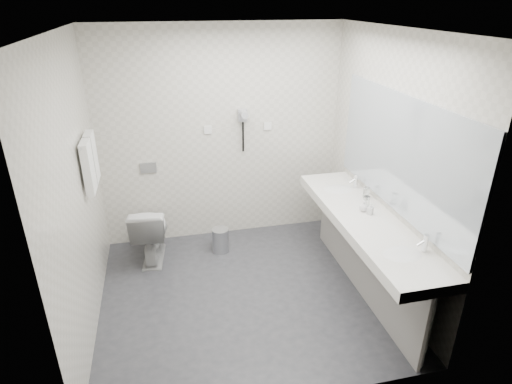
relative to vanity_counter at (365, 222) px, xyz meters
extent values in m
plane|color=#2C2D32|center=(-1.12, 0.20, -0.80)|extent=(2.80, 2.80, 0.00)
plane|color=silver|center=(-1.12, 0.20, 1.70)|extent=(2.80, 2.80, 0.00)
plane|color=beige|center=(-1.12, 1.50, 0.45)|extent=(2.80, 0.00, 2.80)
plane|color=beige|center=(-1.12, -1.10, 0.45)|extent=(2.80, 0.00, 2.80)
plane|color=beige|center=(-2.52, 0.20, 0.45)|extent=(0.00, 2.60, 2.60)
plane|color=beige|center=(0.27, 0.20, 0.45)|extent=(0.00, 2.60, 2.60)
cube|color=silver|center=(0.00, 0.00, 0.00)|extent=(0.55, 2.20, 0.10)
cube|color=gray|center=(0.02, 0.00, -0.42)|extent=(0.03, 2.15, 0.75)
cylinder|color=silver|center=(0.05, -1.04, -0.42)|extent=(0.06, 0.06, 0.75)
cylinder|color=silver|center=(0.05, 1.04, -0.42)|extent=(0.06, 0.06, 0.75)
cube|color=#B2BCC6|center=(0.26, 0.00, 0.65)|extent=(0.02, 2.20, 1.05)
ellipsoid|color=silver|center=(0.00, -0.65, 0.04)|extent=(0.40, 0.31, 0.05)
ellipsoid|color=silver|center=(0.00, 0.65, 0.04)|extent=(0.40, 0.31, 0.05)
cylinder|color=silver|center=(0.19, -0.65, 0.12)|extent=(0.04, 0.04, 0.15)
cylinder|color=silver|center=(0.19, 0.65, 0.12)|extent=(0.04, 0.04, 0.15)
imported|color=silver|center=(0.06, 0.04, 0.11)|extent=(0.07, 0.07, 0.11)
imported|color=silver|center=(0.03, 0.12, 0.10)|extent=(0.10, 0.10, 0.10)
cylinder|color=silver|center=(0.10, 0.20, 0.11)|extent=(0.07, 0.07, 0.11)
cylinder|color=silver|center=(0.19, 0.38, 0.11)|extent=(0.07, 0.07, 0.11)
imported|color=silver|center=(-2.01, 1.09, -0.46)|extent=(0.45, 0.71, 0.68)
cube|color=#B2B5BA|center=(-1.98, 1.49, 0.15)|extent=(0.18, 0.02, 0.12)
cylinder|color=#B2B5BA|center=(-1.24, 1.06, -0.66)|extent=(0.22, 0.22, 0.28)
cylinder|color=#B2B5BA|center=(-1.24, 1.06, -0.52)|extent=(0.20, 0.20, 0.02)
cylinder|color=silver|center=(-2.47, 0.75, 0.75)|extent=(0.02, 0.62, 0.02)
cube|color=white|center=(-2.46, 0.61, 0.53)|extent=(0.07, 0.24, 0.48)
cube|color=white|center=(-2.46, 0.89, 0.53)|extent=(0.07, 0.24, 0.48)
cube|color=#98989D|center=(-0.88, 1.47, 0.70)|extent=(0.10, 0.04, 0.14)
cylinder|color=#98989D|center=(-0.88, 1.40, 0.73)|extent=(0.08, 0.14, 0.08)
cylinder|color=black|center=(-0.88, 1.46, 0.45)|extent=(0.02, 0.02, 0.35)
cube|color=silver|center=(-1.27, 1.49, 0.55)|extent=(0.09, 0.02, 0.09)
cube|color=silver|center=(-0.57, 1.49, 0.55)|extent=(0.09, 0.02, 0.09)
camera|label=1|loc=(-1.79, -3.22, 1.93)|focal=30.02mm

